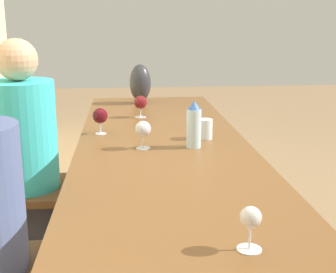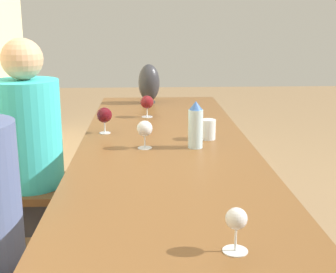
# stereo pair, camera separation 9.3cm
# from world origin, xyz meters

# --- Properties ---
(dining_table) EXTENTS (2.99, 0.86, 0.73)m
(dining_table) POSITION_xyz_m (0.00, 0.00, 0.67)
(dining_table) COLOR brown
(dining_table) RESTS_ON ground_plane
(water_bottle) EXTENTS (0.07, 0.07, 0.23)m
(water_bottle) POSITION_xyz_m (0.02, -0.14, 0.84)
(water_bottle) COLOR silver
(water_bottle) RESTS_ON dining_table
(water_tumbler) EXTENTS (0.08, 0.08, 0.10)m
(water_tumbler) POSITION_xyz_m (0.18, -0.22, 0.78)
(water_tumbler) COLOR silver
(water_tumbler) RESTS_ON dining_table
(vase) EXTENTS (0.16, 0.16, 0.29)m
(vase) POSITION_xyz_m (1.25, 0.08, 0.88)
(vase) COLOR #2D2D33
(vase) RESTS_ON dining_table
(wine_glass_0) EXTENTS (0.08, 0.08, 0.14)m
(wine_glass_0) POSITION_xyz_m (0.34, 0.33, 0.83)
(wine_glass_0) COLOR silver
(wine_glass_0) RESTS_ON dining_table
(wine_glass_1) EXTENTS (0.07, 0.07, 0.13)m
(wine_glass_1) POSITION_xyz_m (-1.02, -0.14, 0.82)
(wine_glass_1) COLOR silver
(wine_glass_1) RESTS_ON dining_table
(wine_glass_2) EXTENTS (0.08, 0.08, 0.14)m
(wine_glass_2) POSITION_xyz_m (0.75, 0.09, 0.83)
(wine_glass_2) COLOR silver
(wine_glass_2) RESTS_ON dining_table
(wine_glass_3) EXTENTS (0.08, 0.08, 0.14)m
(wine_glass_3) POSITION_xyz_m (0.02, 0.11, 0.83)
(wine_glass_3) COLOR silver
(wine_glass_3) RESTS_ON dining_table
(chair_far) EXTENTS (0.44, 0.44, 0.88)m
(chair_far) POSITION_xyz_m (0.28, 0.80, 0.48)
(chair_far) COLOR brown
(chair_far) RESTS_ON ground_plane
(person_far) EXTENTS (0.36, 0.36, 1.25)m
(person_far) POSITION_xyz_m (0.28, 0.72, 0.67)
(person_far) COLOR #2D2D38
(person_far) RESTS_ON ground_plane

